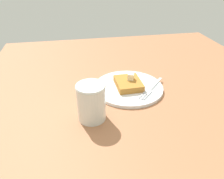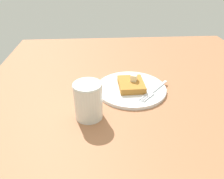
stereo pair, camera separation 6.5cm
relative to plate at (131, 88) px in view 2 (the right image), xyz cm
name	(u,v)px [view 2 (the right image)]	position (x,y,z in cm)	size (l,w,h in cm)	color
table_surface	(139,90)	(-3.05, -1.59, -1.91)	(109.21, 109.21, 2.63)	#A56945
plate	(131,88)	(0.00, 0.00, 0.00)	(23.50, 23.50, 1.07)	white
toast_slice_center	(131,84)	(0.00, 0.00, 1.53)	(8.23, 10.01, 2.12)	#B2722C
butter_pat_primary	(134,78)	(-0.93, -0.76, 3.69)	(2.19, 1.97, 2.19)	beige
fork	(153,91)	(-6.68, 3.50, 0.66)	(11.97, 12.67, 0.36)	silver
syrup_jar	(88,102)	(13.75, 13.49, 4.14)	(7.89, 7.89, 10.56)	#331208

